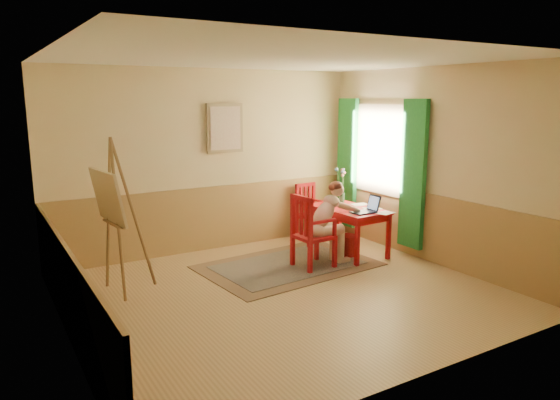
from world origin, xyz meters
TOP-DOWN VIEW (x-y plane):
  - room at (0.00, 0.00)m, footprint 5.04×4.54m
  - wainscot at (0.00, 0.80)m, footprint 5.00×4.50m
  - window at (2.42, 1.10)m, footprint 0.12×2.01m
  - wall_portrait at (0.25, 2.20)m, footprint 0.60×0.05m
  - rug at (0.58, 0.87)m, footprint 2.53×1.80m
  - table at (1.68, 0.91)m, footprint 0.79×1.24m
  - chair_left at (0.80, 0.64)m, footprint 0.51×0.49m
  - chair_back at (1.69, 1.95)m, footprint 0.45×0.46m
  - figure at (1.09, 0.63)m, footprint 0.90×0.40m
  - laptop at (1.71, 0.53)m, footprint 0.41×0.25m
  - papers at (1.86, 0.81)m, footprint 0.68×1.10m
  - vase at (1.86, 1.33)m, footprint 0.22×0.28m
  - wastebasket at (1.60, 0.81)m, footprint 0.36×0.36m
  - easel at (-1.78, 1.07)m, footprint 0.68×0.86m

SIDE VIEW (x-z plane):
  - rug at x=0.58m, z-range 0.00..0.02m
  - wastebasket at x=1.60m, z-range 0.00..0.32m
  - chair_back at x=1.69m, z-range 0.00..0.93m
  - wainscot at x=0.00m, z-range 0.00..1.00m
  - chair_left at x=0.80m, z-range 0.00..1.05m
  - table at x=1.68m, z-range 0.27..0.99m
  - figure at x=1.09m, z-range 0.06..1.27m
  - papers at x=1.86m, z-range 0.72..0.72m
  - laptop at x=1.71m, z-range 0.65..0.89m
  - vase at x=1.86m, z-range 0.70..1.25m
  - easel at x=-1.78m, z-range 0.18..2.10m
  - window at x=2.42m, z-range 0.25..2.45m
  - room at x=0.00m, z-range -0.02..2.82m
  - wall_portrait at x=0.25m, z-range 1.52..2.28m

